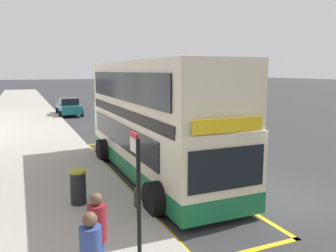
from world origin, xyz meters
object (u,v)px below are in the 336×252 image
(bus_stop_sign, at_px, (137,187))
(parked_car_teal_across, at_px, (139,107))
(double_decker_bus, at_px, (154,123))
(pedestrian_further_back, at_px, (97,235))
(litter_bin, at_px, (78,187))
(parked_car_teal_behind, at_px, (69,107))

(bus_stop_sign, xyz_separation_m, parked_car_teal_across, (7.82, 23.20, -0.91))
(double_decker_bus, xyz_separation_m, pedestrian_further_back, (-3.57, -6.36, -0.96))
(pedestrian_further_back, distance_m, litter_bin, 4.15)
(pedestrian_further_back, bearing_deg, litter_bin, 86.12)
(parked_car_teal_across, bearing_deg, bus_stop_sign, 69.37)
(bus_stop_sign, height_order, parked_car_teal_behind, bus_stop_sign)
(pedestrian_further_back, relative_size, litter_bin, 1.71)
(bus_stop_sign, relative_size, parked_car_teal_across, 0.63)
(double_decker_bus, bearing_deg, parked_car_teal_across, 73.33)
(parked_car_teal_across, xyz_separation_m, pedestrian_further_back, (-8.78, -23.74, 0.31))
(parked_car_teal_across, bearing_deg, litter_bin, 64.59)
(bus_stop_sign, distance_m, parked_car_teal_behind, 25.77)
(bus_stop_sign, height_order, litter_bin, bus_stop_sign)
(double_decker_bus, relative_size, litter_bin, 9.96)
(litter_bin, bearing_deg, parked_car_teal_across, 66.59)
(bus_stop_sign, relative_size, pedestrian_further_back, 1.51)
(parked_car_teal_behind, bearing_deg, pedestrian_further_back, -95.73)
(litter_bin, bearing_deg, double_decker_bus, 34.27)
(parked_car_teal_across, bearing_deg, pedestrian_further_back, 67.72)
(parked_car_teal_across, relative_size, pedestrian_further_back, 2.38)
(litter_bin, bearing_deg, parked_car_teal_behind, 83.19)
(parked_car_teal_behind, height_order, litter_bin, parked_car_teal_behind)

